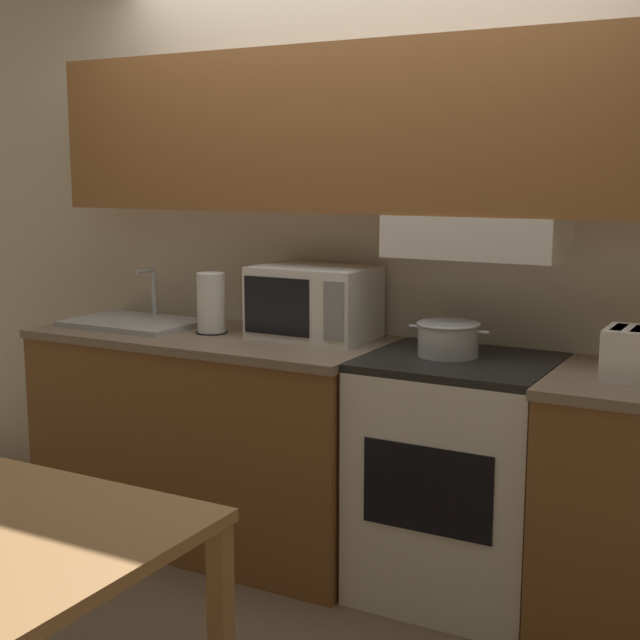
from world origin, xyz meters
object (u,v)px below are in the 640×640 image
sink_basin (134,322)px  paper_towel_roll (211,303)px  stove_range (457,478)px  cooking_pot (448,338)px  microwave (314,302)px

sink_basin → paper_towel_roll: paper_towel_roll is taller
stove_range → paper_towel_roll: (-1.13, -0.01, 0.60)m
stove_range → cooking_pot: bearing=154.7°
cooking_pot → microwave: bearing=172.7°
sink_basin → paper_towel_roll: (0.43, 0.01, 0.11)m
cooking_pot → sink_basin: (-1.50, -0.05, -0.05)m
stove_range → microwave: microwave is taller
cooking_pot → microwave: (-0.63, 0.08, 0.08)m
stove_range → paper_towel_roll: bearing=-179.4°
stove_range → sink_basin: bearing=-179.3°
microwave → paper_towel_roll: 0.46m
microwave → paper_towel_roll: bearing=-164.7°
sink_basin → paper_towel_roll: bearing=0.9°
cooking_pot → sink_basin: size_ratio=0.54×
cooking_pot → paper_towel_roll: bearing=-177.8°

